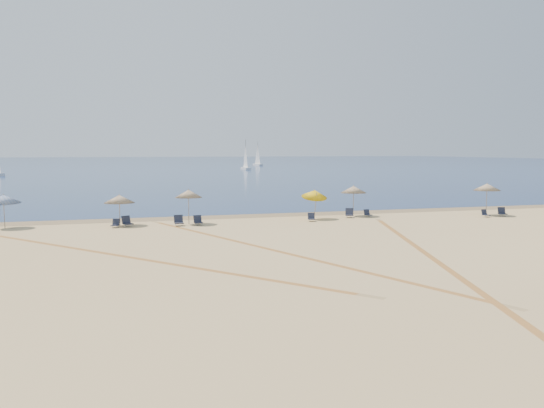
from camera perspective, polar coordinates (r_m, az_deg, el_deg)
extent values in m
plane|color=tan|center=(23.39, 13.84, -7.71)|extent=(160.00, 160.00, 0.00)
plane|color=#0C2151|center=(245.02, -13.44, 4.12)|extent=(500.00, 500.00, 0.00)
plane|color=olive|center=(45.48, -1.40, -1.16)|extent=(500.00, 500.00, 0.00)
cylinder|color=gray|center=(41.89, -25.56, -0.80)|extent=(0.05, 0.18, 2.15)
cone|color=white|center=(41.86, -25.60, 0.47)|extent=(2.18, 2.21, 0.68)
sphere|color=gray|center=(41.84, -25.62, 0.88)|extent=(0.08, 0.08, 0.08)
cylinder|color=gray|center=(40.54, -15.22, -0.73)|extent=(0.05, 0.05, 2.04)
cone|color=beige|center=(40.46, -15.25, 0.50)|extent=(2.14, 2.14, 0.55)
sphere|color=gray|center=(40.44, -15.26, 0.92)|extent=(0.08, 0.08, 0.08)
cylinder|color=gray|center=(40.37, -8.46, -0.40)|extent=(0.05, 0.05, 2.34)
cone|color=beige|center=(40.28, -8.48, 1.05)|extent=(1.94, 1.94, 0.55)
sphere|color=gray|center=(40.26, -8.49, 1.47)|extent=(0.08, 0.08, 0.08)
cylinder|color=gray|center=(42.73, 4.44, -0.19)|extent=(0.05, 0.59, 2.12)
cone|color=yellow|center=(42.87, 4.34, 1.05)|extent=(1.96, 2.04, 1.02)
sphere|color=gray|center=(42.85, 4.34, 1.45)|extent=(0.08, 0.08, 0.08)
cylinder|color=gray|center=(45.29, 8.26, 0.21)|extent=(0.05, 0.05, 2.30)
cone|color=beige|center=(45.21, 8.28, 1.48)|extent=(2.07, 2.07, 0.55)
sphere|color=gray|center=(45.19, 8.29, 1.86)|extent=(0.08, 0.08, 0.08)
cylinder|color=gray|center=(48.52, 20.96, 0.35)|extent=(0.05, 0.05, 2.46)
cone|color=beige|center=(48.44, 21.00, 1.62)|extent=(2.17, 2.17, 0.55)
sphere|color=gray|center=(48.42, 21.01, 1.97)|extent=(0.08, 0.08, 0.08)
cube|color=black|center=(39.74, -15.66, -2.11)|extent=(0.62, 0.62, 0.04)
cube|color=black|center=(39.94, -15.56, -1.76)|extent=(0.52, 0.33, 0.44)
cylinder|color=#A5A5AD|center=(39.64, -15.92, -2.25)|extent=(0.02, 0.02, 0.16)
cylinder|color=#A5A5AD|center=(39.51, -15.38, -2.26)|extent=(0.02, 0.02, 0.16)
cube|color=black|center=(40.04, -14.43, -1.96)|extent=(0.79, 0.79, 0.06)
cube|color=black|center=(40.28, -14.61, -1.54)|extent=(0.65, 0.44, 0.54)
cylinder|color=#A5A5AD|center=(39.74, -14.74, -2.17)|extent=(0.03, 0.03, 0.20)
cylinder|color=#A5A5AD|center=(39.93, -14.10, -2.12)|extent=(0.03, 0.03, 0.20)
cube|color=black|center=(39.72, -9.42, -1.92)|extent=(0.62, 0.62, 0.06)
cube|color=black|center=(39.98, -9.49, -1.48)|extent=(0.62, 0.23, 0.55)
cylinder|color=#A5A5AD|center=(39.48, -9.74, -2.12)|extent=(0.03, 0.03, 0.20)
cylinder|color=#A5A5AD|center=(39.54, -9.03, -2.09)|extent=(0.03, 0.03, 0.20)
cube|color=black|center=(39.89, -7.48, -1.88)|extent=(0.61, 0.61, 0.05)
cube|color=black|center=(40.12, -7.58, -1.49)|extent=(0.58, 0.25, 0.50)
cylinder|color=#A5A5AD|center=(39.65, -7.76, -2.07)|extent=(0.02, 0.02, 0.18)
cylinder|color=#A5A5AD|center=(39.75, -7.12, -2.04)|extent=(0.02, 0.02, 0.18)
cube|color=black|center=(41.73, 4.06, -1.55)|extent=(0.60, 0.60, 0.05)
cube|color=black|center=(41.95, 4.00, -1.20)|extent=(0.54, 0.27, 0.46)
cylinder|color=#A5A5AD|center=(41.53, 3.87, -1.70)|extent=(0.02, 0.02, 0.17)
cylinder|color=#A5A5AD|center=(41.60, 4.43, -1.69)|extent=(0.02, 0.02, 0.17)
cube|color=black|center=(44.36, 7.85, -1.13)|extent=(0.79, 0.79, 0.05)
cube|color=black|center=(44.62, 7.85, -0.75)|extent=(0.64, 0.44, 0.54)
cylinder|color=#A5A5AD|center=(44.17, 7.65, -1.28)|extent=(0.03, 0.03, 0.20)
cylinder|color=#A5A5AD|center=(44.17, 8.28, -1.29)|extent=(0.03, 0.03, 0.20)
cube|color=black|center=(45.08, 9.75, -1.10)|extent=(0.54, 0.54, 0.04)
cube|color=black|center=(45.25, 9.59, -0.80)|extent=(0.50, 0.23, 0.43)
cylinder|color=#A5A5AD|center=(44.82, 9.64, -1.24)|extent=(0.02, 0.02, 0.16)
cylinder|color=#A5A5AD|center=(45.03, 10.05, -1.21)|extent=(0.02, 0.02, 0.16)
cube|color=black|center=(47.43, 20.93, -1.06)|extent=(0.55, 0.55, 0.05)
cube|color=black|center=(47.58, 20.74, -0.77)|extent=(0.51, 0.24, 0.44)
cylinder|color=#A5A5AD|center=(47.16, 20.89, -1.19)|extent=(0.02, 0.02, 0.16)
cylinder|color=#A5A5AD|center=(47.43, 21.23, -1.17)|extent=(0.02, 0.02, 0.16)
cube|color=black|center=(48.60, 22.38, -0.93)|extent=(0.73, 0.73, 0.05)
cube|color=black|center=(48.84, 22.28, -0.60)|extent=(0.61, 0.38, 0.51)
cylinder|color=#A5A5AD|center=(48.37, 22.27, -1.06)|extent=(0.03, 0.03, 0.19)
cylinder|color=#A5A5AD|center=(48.53, 22.78, -1.06)|extent=(0.03, 0.03, 0.19)
cube|color=white|center=(192.01, -1.45, 4.02)|extent=(2.31, 5.65, 0.60)
cylinder|color=gray|center=(191.95, -1.45, 5.18)|extent=(0.12, 0.12, 7.99)
cube|color=white|center=(152.96, -2.69, 3.63)|extent=(1.61, 5.53, 0.60)
cylinder|color=gray|center=(152.89, -2.69, 5.09)|extent=(0.12, 0.12, 7.97)
plane|color=tan|center=(29.77, 0.14, -4.71)|extent=(36.02, 36.02, 0.00)
plane|color=tan|center=(30.64, -1.09, -4.42)|extent=(36.02, 36.02, 0.00)
plane|color=tan|center=(29.38, 15.63, -5.05)|extent=(34.95, 34.95, 0.00)
plane|color=tan|center=(30.43, 15.10, -4.68)|extent=(34.95, 34.95, 0.00)
plane|color=tan|center=(29.05, -14.87, -5.15)|extent=(39.37, 39.37, 0.00)
plane|color=tan|center=(29.89, -16.24, -4.89)|extent=(39.37, 39.37, 0.00)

